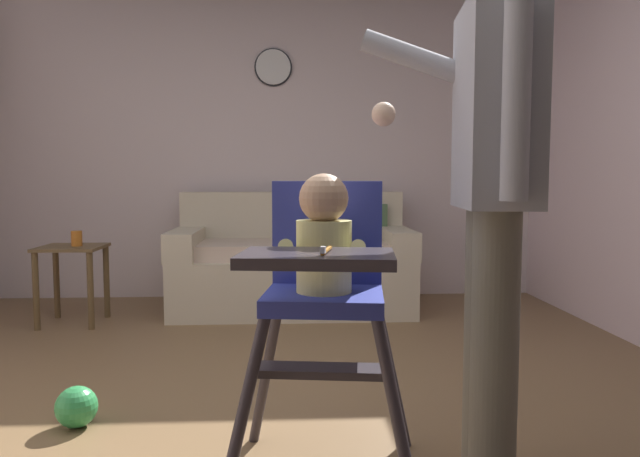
{
  "coord_description": "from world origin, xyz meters",
  "views": [
    {
      "loc": [
        0.18,
        -2.11,
        0.96
      ],
      "look_at": [
        0.27,
        -0.36,
        0.82
      ],
      "focal_mm": 33.55,
      "sensor_mm": 36.0,
      "label": 1
    }
  ],
  "objects_px": {
    "high_chair": "(324,269)",
    "side_table": "(72,267)",
    "sippy_cup": "(77,238)",
    "adult_standing": "(492,186)",
    "toy_ball": "(76,407)",
    "wall_clock": "(273,67)",
    "couch": "(293,264)"
  },
  "relations": [
    {
      "from": "couch",
      "to": "high_chair",
      "type": "bearing_deg",
      "value": 1.55
    },
    {
      "from": "adult_standing",
      "to": "side_table",
      "type": "distance_m",
      "value": 3.08
    },
    {
      "from": "adult_standing",
      "to": "wall_clock",
      "type": "relative_size",
      "value": 5.53
    },
    {
      "from": "side_table",
      "to": "high_chair",
      "type": "bearing_deg",
      "value": -54.73
    },
    {
      "from": "toy_ball",
      "to": "sippy_cup",
      "type": "distance_m",
      "value": 1.86
    },
    {
      "from": "adult_standing",
      "to": "sippy_cup",
      "type": "distance_m",
      "value": 3.03
    },
    {
      "from": "toy_ball",
      "to": "side_table",
      "type": "relative_size",
      "value": 0.31
    },
    {
      "from": "adult_standing",
      "to": "side_table",
      "type": "bearing_deg",
      "value": -40.28
    },
    {
      "from": "couch",
      "to": "adult_standing",
      "type": "bearing_deg",
      "value": 12.2
    },
    {
      "from": "sippy_cup",
      "to": "adult_standing",
      "type": "bearing_deg",
      "value": -48.24
    },
    {
      "from": "high_chair",
      "to": "adult_standing",
      "type": "relative_size",
      "value": 0.59
    },
    {
      "from": "high_chair",
      "to": "side_table",
      "type": "relative_size",
      "value": 1.89
    },
    {
      "from": "sippy_cup",
      "to": "side_table",
      "type": "bearing_deg",
      "value": -180.0
    },
    {
      "from": "side_table",
      "to": "wall_clock",
      "type": "bearing_deg",
      "value": 33.22
    },
    {
      "from": "high_chair",
      "to": "side_table",
      "type": "height_order",
      "value": "high_chair"
    },
    {
      "from": "toy_ball",
      "to": "sippy_cup",
      "type": "bearing_deg",
      "value": 108.45
    },
    {
      "from": "couch",
      "to": "high_chair",
      "type": "relative_size",
      "value": 1.75
    },
    {
      "from": "high_chair",
      "to": "couch",
      "type": "bearing_deg",
      "value": -171.1
    },
    {
      "from": "couch",
      "to": "toy_ball",
      "type": "bearing_deg",
      "value": -22.49
    },
    {
      "from": "couch",
      "to": "wall_clock",
      "type": "bearing_deg",
      "value": -162.42
    },
    {
      "from": "side_table",
      "to": "sippy_cup",
      "type": "relative_size",
      "value": 5.2
    },
    {
      "from": "adult_standing",
      "to": "sippy_cup",
      "type": "bearing_deg",
      "value": -40.78
    },
    {
      "from": "side_table",
      "to": "wall_clock",
      "type": "xyz_separation_m",
      "value": [
        1.32,
        0.86,
        1.47
      ]
    },
    {
      "from": "couch",
      "to": "high_chair",
      "type": "xyz_separation_m",
      "value": [
        0.07,
        -2.56,
        0.35
      ]
    },
    {
      "from": "couch",
      "to": "toy_ball",
      "type": "height_order",
      "value": "couch"
    },
    {
      "from": "high_chair",
      "to": "adult_standing",
      "type": "height_order",
      "value": "adult_standing"
    },
    {
      "from": "wall_clock",
      "to": "adult_standing",
      "type": "bearing_deg",
      "value": -76.96
    },
    {
      "from": "sippy_cup",
      "to": "wall_clock",
      "type": "relative_size",
      "value": 0.33
    },
    {
      "from": "high_chair",
      "to": "toy_ball",
      "type": "bearing_deg",
      "value": -109.44
    },
    {
      "from": "toy_ball",
      "to": "sippy_cup",
      "type": "xyz_separation_m",
      "value": [
        -0.57,
        1.7,
        0.49
      ]
    },
    {
      "from": "toy_ball",
      "to": "couch",
      "type": "bearing_deg",
      "value": 67.51
    },
    {
      "from": "adult_standing",
      "to": "sippy_cup",
      "type": "height_order",
      "value": "adult_standing"
    }
  ]
}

